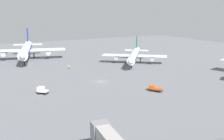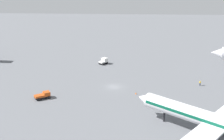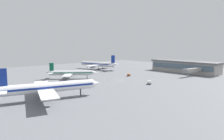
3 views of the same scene
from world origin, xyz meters
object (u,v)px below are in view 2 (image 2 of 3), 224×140
Objects in this scene: pushback_tractor at (43,95)px; baggage_tug at (104,61)px; safety_cone_near_gate at (136,93)px; ground_crew_worker at (200,83)px; airplane_distant at (212,121)px.

baggage_tug is at bearing 33.59° from pushback_tractor.
pushback_tractor reaches higher than safety_cone_near_gate.
baggage_tug is 31.37m from safety_cone_near_gate.
baggage_tug is (-33.49, 15.18, 0.19)m from pushback_tractor.
ground_crew_worker is (21.05, 32.26, -0.31)m from baggage_tug.
airplane_distant is at bearing -110.18° from baggage_tug.
pushback_tractor is 1.27× the size of baggage_tug.
ground_crew_worker is (-12.44, 47.45, -0.12)m from pushback_tractor.
safety_cone_near_gate is at bearing -18.30° from airplane_distant.
safety_cone_near_gate is (-24.45, -16.09, -4.13)m from airplane_distant.
airplane_distant is 32.99m from ground_crew_worker.
pushback_tractor is (-20.06, -42.97, -3.46)m from airplane_distant.
baggage_tug reaches higher than pushback_tractor.
airplane_distant reaches higher than ground_crew_worker.
safety_cone_near_gate is (-4.40, 26.89, -0.67)m from pushback_tractor.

